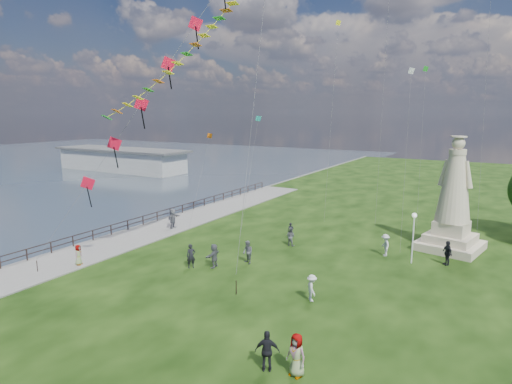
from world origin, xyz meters
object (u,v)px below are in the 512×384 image
Objects in this scene: person_1 at (248,252)px; person_3 at (267,351)px; pier_pavilion at (121,159)px; statue at (453,208)px; person_11 at (214,256)px; person_9 at (447,253)px; person_5 at (173,219)px; person_6 at (291,231)px; person_7 at (291,236)px; person_2 at (312,288)px; person_8 at (385,245)px; person_0 at (191,256)px; person_4 at (296,355)px; person_10 at (78,256)px; lamppost at (414,227)px.

person_1 is 13.49m from person_3.
statue is at bearing -19.85° from pier_pavilion.
person_11 is at bearing -125.82° from statue.
person_9 is (63.08, -26.79, -0.93)m from pier_pavilion.
pier_pavilion reaches higher than person_3.
person_6 is at bearing -84.16° from person_5.
pier_pavilion is at bearing -23.18° from person_7.
person_2 is 0.93× the size of person_8.
person_9 is at bearing -16.70° from person_0.
pier_pavilion is 74.19m from person_4.
person_6 is 9.34m from person_11.
person_2 is at bearing -40.84° from person_8.
person_4 is 1.30× the size of person_6.
statue reaches higher than person_5.
person_0 reaches higher than person_11.
person_5 reaches higher than person_9.
person_11 is (-14.53, -9.04, -0.04)m from person_9.
statue is 24.87m from person_5.
person_1 is 13.99m from person_4.
person_3 reaches higher than person_0.
person_1 is 1.15× the size of person_10.
person_8 reaches higher than person_1.
person_10 is 9.95m from person_11.
statue reaches higher than person_8.
person_4 reaches higher than person_2.
person_7 is (-6.88, 16.61, -0.14)m from person_3.
person_4 reaches higher than person_1.
person_3 is 17.98m from person_7.
person_4 is at bearing 122.36° from person_7.
person_0 is at bearing -95.58° from person_9.
person_0 is at bearing -139.99° from person_5.
person_11 is at bearing -123.59° from person_6.
person_6 is at bearing -58.59° from person_7.
person_5 is at bearing -114.45° from person_8.
lamppost is 9.90m from person_7.
statue is at bearing 71.37° from person_1.
person_7 is 7.87m from person_11.
person_1 is at bearing 24.13° from person_2.
person_6 is 12.81m from person_9.
person_1 is 7.30m from person_6.
lamppost is at bearing 118.69° from person_11.
person_0 reaches higher than person_1.
pier_pavilion is 64.58m from person_8.
person_5 is (-8.16, 7.41, 0.08)m from person_0.
statue is at bearing -127.28° from person_3.
lamppost is 21.89m from person_5.
pier_pavilion is at bearing 45.25° from person_5.
person_1 is (-10.53, -6.22, -1.91)m from lamppost.
person_8 is at bearing -47.24° from person_2.
person_9 is at bearing -75.15° from statue.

